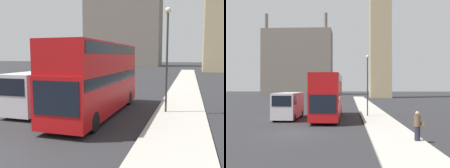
# 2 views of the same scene
# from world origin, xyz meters

# --- Properties ---
(building_block_distant) EXTENTS (27.86, 11.44, 32.19)m
(building_block_distant) POSITION_xyz_m (-17.33, 85.31, 13.23)
(building_block_distant) COLOR slate
(building_block_distant) RESTS_ON ground_plane
(red_double_decker_bus) EXTENTS (2.52, 10.20, 4.36)m
(red_double_decker_bus) POSITION_xyz_m (1.62, 7.86, 2.44)
(red_double_decker_bus) COLOR #B71114
(red_double_decker_bus) RESTS_ON ground_plane
(white_van) EXTENTS (2.08, 5.46, 2.59)m
(white_van) POSITION_xyz_m (-2.23, 7.33, 1.38)
(white_van) COLOR silver
(white_van) RESTS_ON ground_plane
(street_lamp) EXTENTS (0.36, 0.36, 6.35)m
(street_lamp) POSITION_xyz_m (5.65, 9.11, 4.26)
(street_lamp) COLOR #2D332D
(street_lamp) RESTS_ON sidewalk_strip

